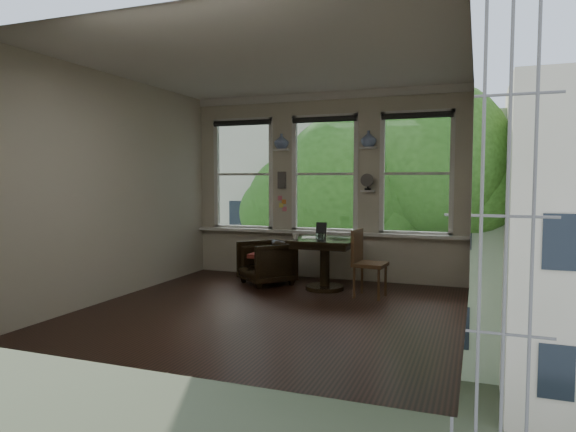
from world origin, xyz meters
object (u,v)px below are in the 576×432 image
at_px(table, 325,264).
at_px(laptop, 336,238).
at_px(armchair_left, 266,263).
at_px(mug, 296,236).
at_px(side_chair_right, 370,264).

xyz_separation_m(table, laptop, (0.17, 0.02, 0.39)).
relative_size(armchair_left, mug, 7.89).
bearing_deg(side_chair_right, laptop, 69.63).
bearing_deg(table, laptop, 8.26).
relative_size(table, laptop, 2.77).
bearing_deg(side_chair_right, mug, 94.96).
height_order(laptop, mug, mug).
xyz_separation_m(armchair_left, laptop, (1.12, -0.05, 0.43)).
height_order(armchair_left, laptop, laptop).
bearing_deg(side_chair_right, armchair_left, 85.12).
relative_size(laptop, mug, 3.50).
distance_m(armchair_left, side_chair_right, 1.71).
distance_m(laptop, mug, 0.60).
height_order(armchair_left, side_chair_right, side_chair_right).
bearing_deg(laptop, mug, -131.70).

